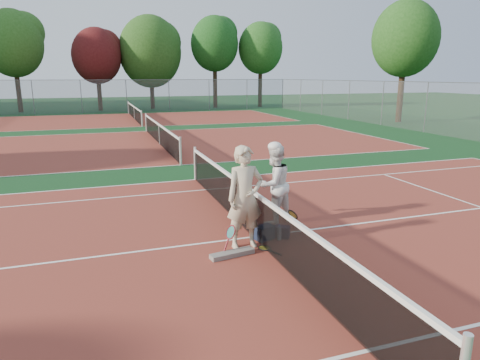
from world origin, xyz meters
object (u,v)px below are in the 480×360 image
object	(u,v)px
racket_black_held	(293,221)
racket_spare	(264,248)
net_main	(254,214)
player_a	(245,198)
sports_bag_purple	(282,232)
water_bottle	(279,233)
player_b	(274,184)
racket_red	(231,240)
sports_bag_navy	(264,233)

from	to	relation	value
racket_black_held	racket_spare	size ratio (longest dim) A/B	0.85
net_main	racket_spare	world-z (taller)	net_main
player_a	sports_bag_purple	xyz separation A→B (m)	(0.92, 0.22, -0.90)
water_bottle	racket_spare	bearing A→B (deg)	-144.85
player_a	racket_black_held	size ratio (longest dim) A/B	4.06
player_a	player_b	distance (m)	1.63
player_a	sports_bag_purple	size ratio (longest dim) A/B	6.64
player_a	racket_red	size ratio (longest dim) A/B	3.70
player_b	racket_spare	world-z (taller)	player_b
racket_black_held	racket_spare	xyz separation A→B (m)	(-0.96, -0.71, -0.24)
racket_red	player_b	bearing A→B (deg)	21.44
player_b	racket_red	world-z (taller)	player_b
net_main	sports_bag_navy	bearing A→B (deg)	-48.73
racket_spare	sports_bag_navy	distance (m)	0.53
racket_red	water_bottle	size ratio (longest dim) A/B	1.86
player_b	racket_black_held	distance (m)	0.98
racket_black_held	racket_red	bearing A→B (deg)	-0.28
net_main	water_bottle	size ratio (longest dim) A/B	36.60
net_main	player_b	size ratio (longest dim) A/B	5.93
sports_bag_navy	player_a	bearing A→B (deg)	-155.22
sports_bag_navy	racket_red	bearing A→B (deg)	-152.32
player_b	racket_black_held	bearing A→B (deg)	80.96
racket_red	sports_bag_purple	size ratio (longest dim) A/B	1.79
player_b	player_a	bearing A→B (deg)	24.30
player_a	racket_red	bearing A→B (deg)	-150.93
racket_black_held	sports_bag_navy	bearing A→B (deg)	-6.25
racket_black_held	sports_bag_navy	world-z (taller)	racket_black_held
net_main	sports_bag_purple	size ratio (longest dim) A/B	35.37
net_main	racket_spare	size ratio (longest dim) A/B	18.30
net_main	sports_bag_navy	xyz separation A→B (m)	(0.17, -0.19, -0.36)
racket_spare	water_bottle	bearing A→B (deg)	-76.52
racket_spare	player_b	bearing A→B (deg)	-51.13
net_main	sports_bag_purple	world-z (taller)	net_main
racket_spare	player_a	bearing A→B (deg)	32.70
sports_bag_navy	sports_bag_purple	distance (m)	0.40
racket_black_held	water_bottle	bearing A→B (deg)	14.62
racket_black_held	player_b	bearing A→B (deg)	-100.33
player_b	racket_spare	size ratio (longest dim) A/B	3.08
water_bottle	net_main	bearing A→B (deg)	142.85
net_main	racket_red	distance (m)	1.01
racket_black_held	sports_bag_navy	xyz separation A→B (m)	(-0.77, -0.23, -0.10)
player_a	sports_bag_navy	world-z (taller)	player_a
sports_bag_navy	racket_spare	bearing A→B (deg)	-111.63
sports_bag_navy	player_b	bearing A→B (deg)	56.96
player_a	water_bottle	distance (m)	1.19
net_main	sports_bag_purple	xyz separation A→B (m)	(0.57, -0.21, -0.38)
net_main	sports_bag_purple	distance (m)	0.72
player_b	water_bottle	world-z (taller)	player_b
racket_black_held	racket_spare	distance (m)	1.22
racket_red	sports_bag_navy	xyz separation A→B (m)	(0.89, 0.47, -0.13)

